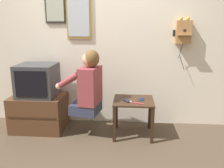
{
  "coord_description": "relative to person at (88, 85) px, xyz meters",
  "views": [
    {
      "loc": [
        0.46,
        -2.53,
        1.51
      ],
      "look_at": [
        0.22,
        0.49,
        0.74
      ],
      "focal_mm": 38.0,
      "sensor_mm": 36.0,
      "label": 1
    }
  ],
  "objects": [
    {
      "name": "toothbrush",
      "position": [
        0.64,
        -0.09,
        -0.21
      ],
      "size": [
        0.18,
        0.07,
        0.02
      ],
      "rotation": [
        0.0,
        0.0,
        1.27
      ],
      "color": "#D83F4C",
      "rests_on": "side_table"
    },
    {
      "name": "person",
      "position": [
        0.0,
        0.0,
        0.0
      ],
      "size": [
        0.59,
        0.48,
        0.86
      ],
      "rotation": [
        0.0,
        0.0,
        1.4
      ],
      "color": "#2D3347",
      "rests_on": "ground_plane"
    },
    {
      "name": "tv_stand",
      "position": [
        -0.76,
        0.14,
        -0.47
      ],
      "size": [
        0.74,
        0.56,
        0.51
      ],
      "color": "#51331E",
      "rests_on": "ground_plane"
    },
    {
      "name": "cell_phone_spare",
      "position": [
        0.72,
        0.07,
        -0.21
      ],
      "size": [
        0.08,
        0.13,
        0.01
      ],
      "rotation": [
        0.0,
        0.0,
        -0.14
      ],
      "color": "navy",
      "rests_on": "side_table"
    },
    {
      "name": "wall_phone_antique",
      "position": [
        1.29,
        0.43,
        0.68
      ],
      "size": [
        0.25,
        0.19,
        0.74
      ],
      "color": "#AD7A47"
    },
    {
      "name": "framed_picture",
      "position": [
        -0.54,
        0.47,
        0.99
      ],
      "size": [
        0.3,
        0.03,
        0.39
      ],
      "color": "#2D2823"
    },
    {
      "name": "wall_back",
      "position": [
        0.1,
        0.51,
        0.55
      ],
      "size": [
        6.8,
        0.05,
        2.55
      ],
      "color": "silver",
      "rests_on": "ground_plane"
    },
    {
      "name": "ground_plane",
      "position": [
        0.1,
        -0.49,
        -0.72
      ],
      "size": [
        14.0,
        14.0,
        0.0
      ],
      "primitive_type": "plane",
      "color": "#4C3D2D"
    },
    {
      "name": "wall_mirror",
      "position": [
        -0.2,
        0.47,
        0.88
      ],
      "size": [
        0.35,
        0.04,
        0.62
      ],
      "color": "olive"
    },
    {
      "name": "side_table",
      "position": [
        0.61,
        0.05,
        -0.31
      ],
      "size": [
        0.54,
        0.51,
        0.51
      ],
      "color": "#382316",
      "rests_on": "ground_plane"
    },
    {
      "name": "television",
      "position": [
        -0.75,
        0.13,
        0.01
      ],
      "size": [
        0.52,
        0.48,
        0.46
      ],
      "color": "#38383A",
      "rests_on": "tv_stand"
    },
    {
      "name": "cell_phone_held",
      "position": [
        0.51,
        -0.02,
        -0.21
      ],
      "size": [
        0.13,
        0.13,
        0.01
      ],
      "rotation": [
        0.0,
        0.0,
        0.7
      ],
      "color": "black",
      "rests_on": "side_table"
    }
  ]
}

